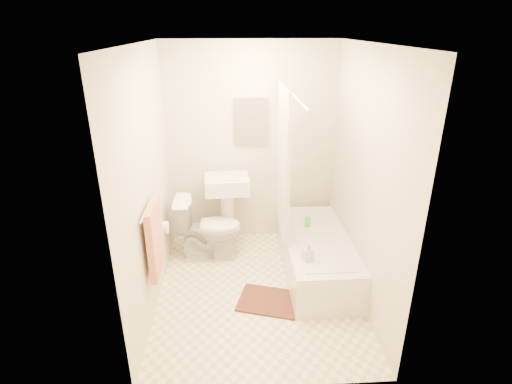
{
  "coord_description": "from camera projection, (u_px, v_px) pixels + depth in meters",
  "views": [
    {
      "loc": [
        -0.22,
        -3.4,
        2.54
      ],
      "look_at": [
        0.0,
        0.25,
        1.0
      ],
      "focal_mm": 28.0,
      "sensor_mm": 36.0,
      "label": 1
    }
  ],
  "objects": [
    {
      "name": "floor",
      "position": [
        257.0,
        290.0,
        4.13
      ],
      "size": [
        2.4,
        2.4,
        0.0
      ],
      "primitive_type": "plane",
      "color": "beige",
      "rests_on": "ground"
    },
    {
      "name": "ceiling",
      "position": [
        258.0,
        43.0,
        3.2
      ],
      "size": [
        2.4,
        2.4,
        0.0
      ],
      "primitive_type": "plane",
      "color": "white",
      "rests_on": "ground"
    },
    {
      "name": "wall_back",
      "position": [
        251.0,
        146.0,
        4.77
      ],
      "size": [
        2.0,
        0.02,
        2.4
      ],
      "primitive_type": "cube",
      "color": "beige",
      "rests_on": "ground"
    },
    {
      "name": "wall_left",
      "position": [
        147.0,
        185.0,
        3.61
      ],
      "size": [
        0.02,
        2.4,
        2.4
      ],
      "primitive_type": "cube",
      "color": "beige",
      "rests_on": "ground"
    },
    {
      "name": "wall_right",
      "position": [
        364.0,
        180.0,
        3.72
      ],
      "size": [
        0.02,
        2.4,
        2.4
      ],
      "primitive_type": "cube",
      "color": "beige",
      "rests_on": "ground"
    },
    {
      "name": "mirror",
      "position": [
        251.0,
        121.0,
        4.63
      ],
      "size": [
        0.4,
        0.03,
        0.55
      ],
      "primitive_type": "cube",
      "color": "white",
      "rests_on": "wall_back"
    },
    {
      "name": "curtain_rod",
      "position": [
        291.0,
        92.0,
        3.46
      ],
      "size": [
        0.03,
        1.7,
        0.03
      ],
      "primitive_type": "cylinder",
      "rotation": [
        1.57,
        0.0,
        0.0
      ],
      "color": "silver",
      "rests_on": "wall_back"
    },
    {
      "name": "shower_curtain",
      "position": [
        283.0,
        162.0,
        4.13
      ],
      "size": [
        0.04,
        0.8,
        1.55
      ],
      "primitive_type": "cube",
      "color": "silver",
      "rests_on": "curtain_rod"
    },
    {
      "name": "towel_bar",
      "position": [
        148.0,
        206.0,
        3.42
      ],
      "size": [
        0.02,
        0.6,
        0.02
      ],
      "primitive_type": "cylinder",
      "rotation": [
        1.57,
        0.0,
        0.0
      ],
      "color": "silver",
      "rests_on": "wall_left"
    },
    {
      "name": "towel",
      "position": [
        155.0,
        239.0,
        3.54
      ],
      "size": [
        0.06,
        0.45,
        0.66
      ],
      "primitive_type": "cube",
      "color": "#CC7266",
      "rests_on": "towel_bar"
    },
    {
      "name": "toilet_paper",
      "position": [
        162.0,
        227.0,
        3.92
      ],
      "size": [
        0.11,
        0.12,
        0.12
      ],
      "primitive_type": "cylinder",
      "rotation": [
        0.0,
        1.57,
        0.0
      ],
      "color": "white",
      "rests_on": "wall_left"
    },
    {
      "name": "toilet",
      "position": [
        209.0,
        228.0,
        4.6
      ],
      "size": [
        0.76,
        0.43,
        0.74
      ],
      "primitive_type": "imported",
      "rotation": [
        0.0,
        0.0,
        1.57
      ],
      "color": "white",
      "rests_on": "floor"
    },
    {
      "name": "sink",
      "position": [
        228.0,
        209.0,
        4.79
      ],
      "size": [
        0.53,
        0.43,
        0.99
      ],
      "primitive_type": null,
      "rotation": [
        0.0,
        0.0,
        0.05
      ],
      "color": "white",
      "rests_on": "floor"
    },
    {
      "name": "bathtub",
      "position": [
        316.0,
        255.0,
        4.36
      ],
      "size": [
        0.68,
        1.55,
        0.44
      ],
      "primitive_type": null,
      "color": "silver",
      "rests_on": "floor"
    },
    {
      "name": "bath_mat",
      "position": [
        269.0,
        301.0,
        3.95
      ],
      "size": [
        0.69,
        0.59,
        0.02
      ],
      "primitive_type": "cube",
      "rotation": [
        0.0,
        0.0,
        -0.29
      ],
      "color": "#4E2D1D",
      "rests_on": "floor"
    },
    {
      "name": "soap_bottle",
      "position": [
        308.0,
        252.0,
        3.81
      ],
      "size": [
        0.11,
        0.11,
        0.2
      ],
      "primitive_type": "imported",
      "rotation": [
        0.0,
        0.0,
        0.26
      ],
      "color": "white",
      "rests_on": "bathtub"
    },
    {
      "name": "scrub_brush",
      "position": [
        307.0,
        222.0,
        4.56
      ],
      "size": [
        0.1,
        0.22,
        0.04
      ],
      "primitive_type": "cube",
      "rotation": [
        0.0,
        0.0,
        -0.2
      ],
      "color": "green",
      "rests_on": "bathtub"
    }
  ]
}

